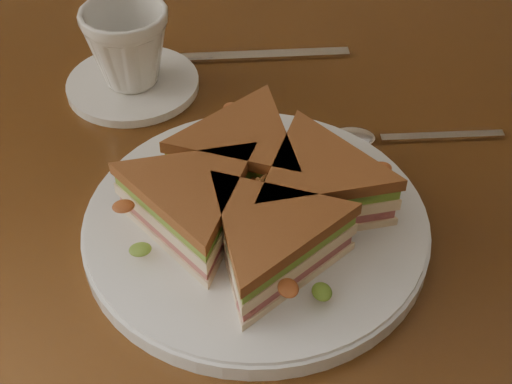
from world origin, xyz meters
TOP-DOWN VIEW (x-y plane):
  - table at (0.00, 0.00)m, footprint 1.20×0.80m
  - plate at (-0.06, -0.08)m, footprint 0.31×0.31m
  - sandwich_wedges at (-0.06, -0.08)m, footprint 0.29×0.29m
  - crisps_mound at (-0.06, -0.08)m, footprint 0.09×0.09m
  - spoon at (0.06, 0.05)m, footprint 0.18×0.04m
  - knife at (-0.07, 0.21)m, footprint 0.22×0.04m
  - saucer at (-0.20, 0.14)m, footprint 0.15×0.15m
  - coffee_cup at (-0.20, 0.14)m, footprint 0.12×0.12m

SIDE VIEW (x-z plane):
  - table at x=0.00m, z-range 0.28..1.03m
  - knife at x=-0.07m, z-range 0.75..0.75m
  - spoon at x=0.06m, z-range 0.75..0.76m
  - saucer at x=-0.20m, z-range 0.75..0.76m
  - plate at x=-0.06m, z-range 0.75..0.77m
  - crisps_mound at x=-0.06m, z-range 0.77..0.82m
  - sandwich_wedges at x=-0.06m, z-range 0.77..0.82m
  - coffee_cup at x=-0.20m, z-range 0.76..0.85m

